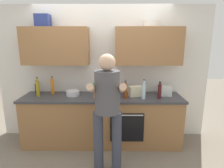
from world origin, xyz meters
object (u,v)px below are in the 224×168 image
(bottle_juice, at_px, (52,86))
(bottle_oil, at_px, (38,88))
(person_standing, at_px, (107,105))
(cup_tea, at_px, (125,92))
(grocery_bag_produce, at_px, (164,91))
(bottle_vinegar, at_px, (126,91))
(bottle_soy, at_px, (37,88))
(bottle_water, at_px, (144,91))
(mixing_bowl, at_px, (73,93))
(grocery_bag_rice, at_px, (136,91))
(grocery_bag_crisps, at_px, (113,91))
(bottle_wine, at_px, (160,91))
(potted_herb, at_px, (97,89))

(bottle_juice, xyz_separation_m, bottle_oil, (-0.21, -0.17, 0.00))
(person_standing, height_order, cup_tea, person_standing)
(grocery_bag_produce, bearing_deg, bottle_vinegar, -162.88)
(bottle_soy, height_order, bottle_water, bottle_water)
(bottle_juice, bearing_deg, mixing_bowl, -15.18)
(bottle_vinegar, bearing_deg, grocery_bag_rice, 39.02)
(bottle_soy, bearing_deg, grocery_bag_produce, -2.67)
(bottle_soy, bearing_deg, mixing_bowl, -12.38)
(bottle_vinegar, bearing_deg, grocery_bag_produce, 17.12)
(mixing_bowl, relative_size, grocery_bag_produce, 1.01)
(grocery_bag_produce, bearing_deg, bottle_water, -149.69)
(bottle_soy, distance_m, mixing_bowl, 0.73)
(bottle_soy, height_order, grocery_bag_crisps, bottle_soy)
(bottle_juice, height_order, grocery_bag_crisps, bottle_juice)
(mixing_bowl, xyz_separation_m, grocery_bag_rice, (1.13, -0.02, 0.04))
(bottle_soy, bearing_deg, grocery_bag_rice, -5.56)
(grocery_bag_rice, relative_size, grocery_bag_produce, 1.01)
(bottle_wine, height_order, grocery_bag_rice, bottle_wine)
(bottle_vinegar, xyz_separation_m, potted_herb, (-0.49, 0.03, 0.02))
(cup_tea, bearing_deg, grocery_bag_crisps, -138.91)
(bottle_soy, relative_size, bottle_oil, 0.69)
(bottle_vinegar, bearing_deg, mixing_bowl, 169.30)
(bottle_oil, relative_size, potted_herb, 1.20)
(grocery_bag_crisps, bearing_deg, cup_tea, 41.09)
(bottle_water, bearing_deg, potted_herb, 176.37)
(bottle_juice, relative_size, bottle_wine, 1.11)
(person_standing, relative_size, bottle_wine, 5.82)
(bottle_wine, xyz_separation_m, cup_tea, (-0.57, 0.26, -0.09))
(bottle_juice, relative_size, cup_tea, 3.82)
(mixing_bowl, bearing_deg, bottle_vinegar, -10.70)
(bottle_juice, relative_size, grocery_bag_crisps, 1.42)
(bottle_soy, relative_size, grocery_bag_crisps, 1.05)
(person_standing, relative_size, grocery_bag_rice, 7.17)
(grocery_bag_rice, bearing_deg, potted_herb, -169.56)
(bottle_water, bearing_deg, mixing_bowl, 170.94)
(bottle_oil, xyz_separation_m, cup_tea, (1.55, 0.15, -0.10))
(bottle_juice, xyz_separation_m, grocery_bag_produce, (2.06, -0.06, -0.06))
(bottle_vinegar, height_order, grocery_bag_rice, bottle_vinegar)
(grocery_bag_crisps, bearing_deg, bottle_wine, -4.37)
(bottle_oil, height_order, bottle_vinegar, bottle_oil)
(bottle_juice, distance_m, grocery_bag_produce, 2.06)
(bottle_vinegar, relative_size, potted_herb, 1.09)
(person_standing, relative_size, grocery_bag_produce, 7.24)
(bottle_soy, height_order, grocery_bag_rice, bottle_soy)
(grocery_bag_crisps, bearing_deg, bottle_water, -10.51)
(mixing_bowl, bearing_deg, grocery_bag_crisps, -8.00)
(bottle_water, relative_size, potted_herb, 1.18)
(bottle_juice, relative_size, bottle_water, 0.96)
(grocery_bag_produce, relative_size, grocery_bag_crisps, 1.03)
(mixing_bowl, relative_size, potted_herb, 0.82)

